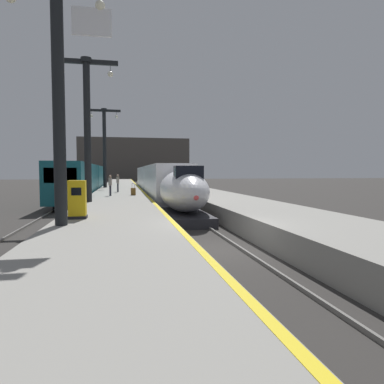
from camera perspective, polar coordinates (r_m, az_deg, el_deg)
name	(u,v)px	position (r m, az deg, el deg)	size (l,w,h in m)	color
ground_plane	(221,250)	(13.52, 4.76, -9.52)	(260.00, 260.00, 0.00)	#33302D
platform_left	(120,195)	(37.51, -11.81, -0.50)	(4.80, 110.00, 1.05)	gray
platform_right	(194,194)	(38.28, 0.41, -0.35)	(4.80, 110.00, 1.05)	gray
platform_left_safety_stripe	(141,190)	(37.52, -8.33, 0.35)	(0.20, 107.80, 0.01)	yellow
rail_main_left	(149,197)	(40.38, -7.07, -0.84)	(0.08, 110.00, 0.12)	slate
rail_main_right	(162,197)	(40.52, -4.96, -0.81)	(0.08, 110.00, 0.12)	slate
rail_secondary_left	(76,198)	(40.61, -18.55, -0.97)	(0.08, 110.00, 0.12)	slate
rail_secondary_right	(90,198)	(40.45, -16.44, -0.95)	(0.08, 110.00, 0.12)	slate
highspeed_train_main	(159,182)	(36.49, -5.48, 1.64)	(2.92, 39.17, 3.60)	silver
regional_train_adjacent	(87,179)	(44.60, -16.95, 2.10)	(2.85, 36.60, 3.80)	#145660
station_column_near	(60,73)	(13.93, -20.97, 17.78)	(4.00, 0.68, 8.92)	black
station_column_mid	(87,116)	(23.77, -16.90, 11.90)	(4.00, 0.68, 9.22)	black
station_column_far	(104,140)	(44.42, -14.23, 8.23)	(4.00, 0.68, 9.70)	black
passenger_near_edge	(110,184)	(28.80, -13.32, 1.35)	(0.27, 0.56, 1.69)	#23232D
passenger_mid_platform	(118,182)	(33.94, -12.13, 1.66)	(0.26, 0.57, 1.69)	#23232D
rolling_suitcase	(133,192)	(29.26, -9.66, 0.08)	(0.40, 0.22, 0.98)	brown
ticket_machine_yellow	(77,201)	(15.26, -18.37, -1.40)	(0.76, 0.62, 1.60)	yellow
terminus_back_wall	(135,159)	(114.80, -9.42, 5.33)	(36.00, 2.00, 14.00)	#4C4742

